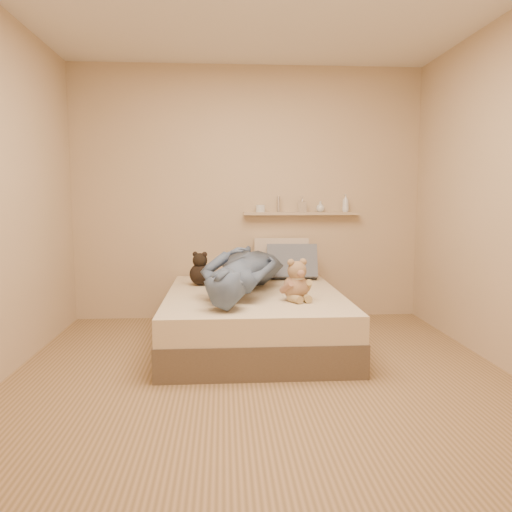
{
  "coord_description": "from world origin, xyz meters",
  "views": [
    {
      "loc": [
        -0.26,
        -3.31,
        1.27
      ],
      "look_at": [
        0.0,
        0.65,
        0.8
      ],
      "focal_mm": 35.0,
      "sensor_mm": 36.0,
      "label": 1
    }
  ],
  "objects": [
    {
      "name": "room",
      "position": [
        0.0,
        0.0,
        1.3
      ],
      "size": [
        3.8,
        3.8,
        3.8
      ],
      "color": "#9D7851",
      "rests_on": "ground"
    },
    {
      "name": "bed",
      "position": [
        0.0,
        0.93,
        0.22
      ],
      "size": [
        1.5,
        1.9,
        0.45
      ],
      "color": "brown",
      "rests_on": "floor"
    },
    {
      "name": "game_console",
      "position": [
        -0.3,
        0.43,
        0.59
      ],
      "size": [
        0.16,
        0.08,
        0.05
      ],
      "color": "silver",
      "rests_on": "bed"
    },
    {
      "name": "teddy_bear",
      "position": [
        0.32,
        0.56,
        0.59
      ],
      "size": [
        0.27,
        0.28,
        0.34
      ],
      "color": "#A37A59",
      "rests_on": "bed"
    },
    {
      "name": "dark_plush",
      "position": [
        -0.48,
        1.31,
        0.59
      ],
      "size": [
        0.21,
        0.21,
        0.32
      ],
      "color": "black",
      "rests_on": "bed"
    },
    {
      "name": "pillow_cream",
      "position": [
        0.33,
        1.76,
        0.65
      ],
      "size": [
        0.57,
        0.25,
        0.41
      ],
      "primitive_type": "cube",
      "rotation": [
        -0.09,
        0.0,
        -0.1
      ],
      "color": "#C3B19A",
      "rests_on": "bed"
    },
    {
      "name": "pillow_grey",
      "position": [
        0.42,
        1.62,
        0.62
      ],
      "size": [
        0.52,
        0.3,
        0.37
      ],
      "primitive_type": "cube",
      "rotation": [
        -0.43,
        0.0,
        -0.07
      ],
      "color": "slate",
      "rests_on": "bed"
    },
    {
      "name": "person",
      "position": [
        -0.09,
        0.93,
        0.65
      ],
      "size": [
        1.02,
        1.78,
        0.4
      ],
      "primitive_type": "imported",
      "rotation": [
        0.0,
        0.0,
        2.89
      ],
      "color": "slate",
      "rests_on": "bed"
    },
    {
      "name": "wall_shelf",
      "position": [
        0.55,
        1.84,
        1.1
      ],
      "size": [
        1.2,
        0.12,
        0.03
      ],
      "primitive_type": "cube",
      "color": "tan",
      "rests_on": "wall_back"
    },
    {
      "name": "shelf_bottles",
      "position": [
        0.62,
        1.84,
        1.18
      ],
      "size": [
        0.99,
        0.12,
        0.18
      ],
      "color": "silver",
      "rests_on": "wall_shelf"
    }
  ]
}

